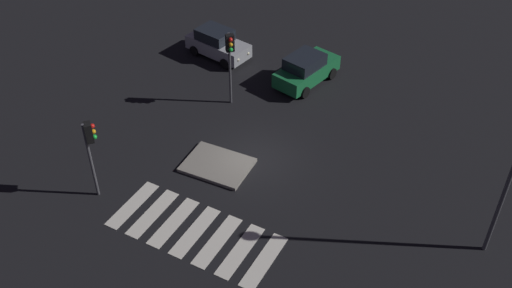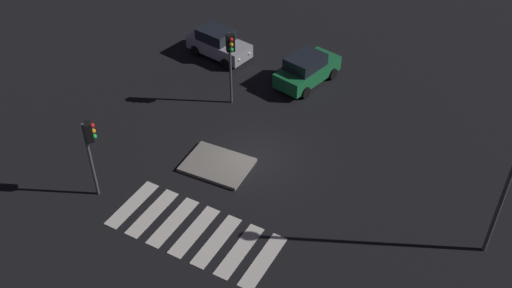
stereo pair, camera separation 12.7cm
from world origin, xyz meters
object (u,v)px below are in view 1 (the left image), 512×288
at_px(traffic_light_south, 90,142).
at_px(traffic_island, 217,165).
at_px(car_green, 306,69).
at_px(traffic_light_west, 230,52).
at_px(car_silver, 217,44).

bearing_deg(traffic_light_south, traffic_island, 1.04).
bearing_deg(car_green, traffic_light_west, 158.03).
relative_size(traffic_light_south, traffic_light_west, 0.94).
relative_size(traffic_island, traffic_light_south, 0.81).
height_order(car_silver, traffic_light_west, traffic_light_west).
relative_size(car_silver, traffic_light_south, 1.04).
xyz_separation_m(traffic_island, traffic_light_west, (-2.12, 4.97, 3.26)).
height_order(traffic_island, traffic_light_west, traffic_light_west).
bearing_deg(car_silver, car_green, 8.46).
relative_size(car_green, traffic_light_west, 1.03).
distance_m(traffic_light_south, traffic_light_west, 9.40).
xyz_separation_m(traffic_island, traffic_light_south, (-3.78, -4.28, 3.05)).
relative_size(traffic_island, car_green, 0.74).
xyz_separation_m(traffic_light_south, traffic_light_west, (1.65, 9.25, 0.20)).
xyz_separation_m(car_green, traffic_light_south, (-4.40, -13.26, 2.22)).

